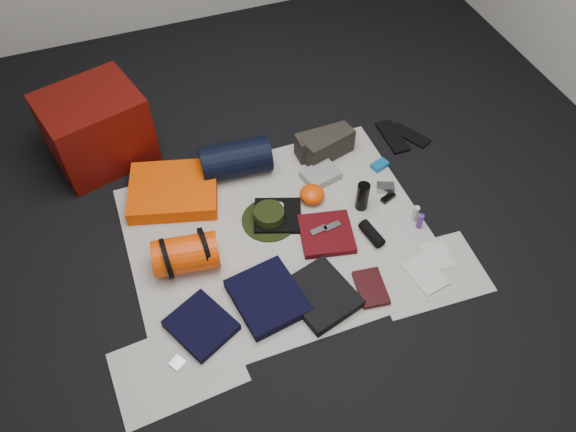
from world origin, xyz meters
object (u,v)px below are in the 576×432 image
object	(u,v)px
water_bottle	(363,196)
compact_camera	(385,188)
red_cabinet	(96,128)
navy_duffel	(236,159)
sleeping_pad	(173,191)
stuff_sack	(186,254)
paperback_book	(371,288)

from	to	relation	value
water_bottle	compact_camera	distance (m)	0.21
red_cabinet	navy_duffel	size ratio (longest dim) A/B	1.33
navy_duffel	water_bottle	bearing A→B (deg)	-35.53
sleeping_pad	compact_camera	bearing A→B (deg)	-18.22
stuff_sack	paperback_book	xyz separation A→B (m)	(0.84, -0.47, -0.08)
sleeping_pad	water_bottle	size ratio (longest dim) A/B	2.74
water_bottle	paperback_book	world-z (taller)	water_bottle
red_cabinet	stuff_sack	world-z (taller)	red_cabinet
navy_duffel	paperback_book	world-z (taller)	navy_duffel
stuff_sack	compact_camera	xyz separation A→B (m)	(1.21, 0.11, -0.08)
sleeping_pad	red_cabinet	bearing A→B (deg)	124.16
red_cabinet	compact_camera	distance (m)	1.73
red_cabinet	navy_duffel	xyz separation A→B (m)	(0.72, -0.42, -0.11)
stuff_sack	navy_duffel	size ratio (longest dim) A/B	0.81
compact_camera	paperback_book	world-z (taller)	compact_camera
red_cabinet	paperback_book	distance (m)	1.84
paperback_book	navy_duffel	bearing A→B (deg)	119.01
water_bottle	paperback_book	distance (m)	0.56
navy_duffel	paperback_book	xyz separation A→B (m)	(0.40, -1.03, -0.09)
navy_duffel	water_bottle	xyz separation A→B (m)	(0.58, -0.51, -0.02)
stuff_sack	navy_duffel	distance (m)	0.71
navy_duffel	compact_camera	world-z (taller)	navy_duffel
sleeping_pad	navy_duffel	world-z (taller)	navy_duffel
compact_camera	paperback_book	xyz separation A→B (m)	(-0.37, -0.59, -0.01)
compact_camera	paperback_book	bearing A→B (deg)	-99.20
water_bottle	compact_camera	world-z (taller)	water_bottle
stuff_sack	paperback_book	world-z (taller)	stuff_sack
navy_duffel	stuff_sack	bearing A→B (deg)	-122.75
stuff_sack	water_bottle	world-z (taller)	stuff_sack
stuff_sack	paperback_book	bearing A→B (deg)	-29.39
paperback_book	water_bottle	bearing A→B (deg)	77.93
sleeping_pad	navy_duffel	xyz separation A→B (m)	(0.40, 0.06, 0.06)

